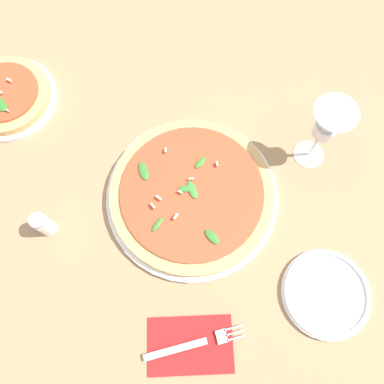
{
  "coord_description": "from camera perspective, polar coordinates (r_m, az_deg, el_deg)",
  "views": [
    {
      "loc": [
        0.03,
        -0.22,
        0.73
      ],
      "look_at": [
        0.02,
        0.03,
        0.03
      ],
      "focal_mm": 35.0,
      "sensor_mm": 36.0,
      "label": 1
    }
  ],
  "objects": [
    {
      "name": "wine_glass",
      "position": [
        0.74,
        20.01,
        9.55
      ],
      "size": [
        0.08,
        0.08,
        0.17
      ],
      "color": "white",
      "rests_on": "ground_plane"
    },
    {
      "name": "side_plate_white",
      "position": [
        0.77,
        19.76,
        -14.36
      ],
      "size": [
        0.17,
        0.17,
        0.02
      ],
      "color": "white",
      "rests_on": "ground_plane"
    },
    {
      "name": "pizza_arugula_main",
      "position": [
        0.76,
        -0.01,
        -0.33
      ],
      "size": [
        0.35,
        0.35,
        0.05
      ],
      "color": "white",
      "rests_on": "ground_plane"
    },
    {
      "name": "shaker_pepper",
      "position": [
        0.78,
        -21.71,
        -4.59
      ],
      "size": [
        0.03,
        0.03,
        0.07
      ],
      "color": "silver",
      "rests_on": "ground_plane"
    },
    {
      "name": "napkin",
      "position": [
        0.73,
        -0.24,
        -22.28
      ],
      "size": [
        0.16,
        0.11,
        0.01
      ],
      "rotation": [
        0.0,
        0.0,
        0.08
      ],
      "color": "#B21E1E",
      "rests_on": "ground_plane"
    },
    {
      "name": "ground_plane",
      "position": [
        0.77,
        -1.77,
        -2.54
      ],
      "size": [
        6.0,
        6.0,
        0.0
      ],
      "primitive_type": "plane",
      "color": "#9E7A56"
    },
    {
      "name": "fork",
      "position": [
        0.72,
        0.33,
        -22.16
      ],
      "size": [
        0.18,
        0.07,
        0.0
      ],
      "rotation": [
        0.0,
        0.0,
        0.29
      ],
      "color": "silver",
      "rests_on": "ground_plane"
    },
    {
      "name": "pizza_personal_side",
      "position": [
        0.96,
        -26.45,
        12.91
      ],
      "size": [
        0.22,
        0.22,
        0.05
      ],
      "color": "white",
      "rests_on": "ground_plane"
    }
  ]
}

